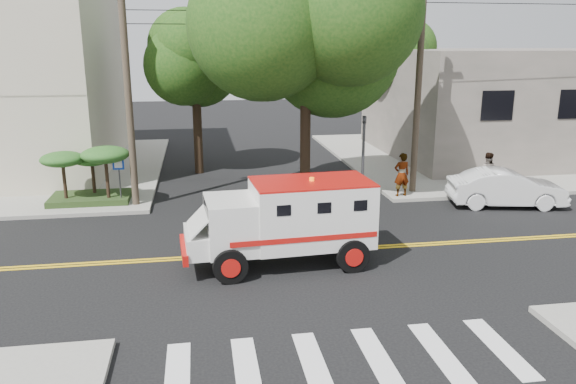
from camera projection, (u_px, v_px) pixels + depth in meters
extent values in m
plane|color=black|center=(297.00, 252.00, 18.03)|extent=(100.00, 100.00, 0.00)
cube|color=gray|center=(483.00, 156.00, 32.98)|extent=(17.00, 17.00, 0.15)
cube|color=#605B52|center=(507.00, 102.00, 32.89)|extent=(14.00, 12.00, 6.00)
cylinder|color=#382D23|center=(128.00, 96.00, 21.74)|extent=(0.28, 0.28, 9.00)
cylinder|color=#382D23|center=(418.00, 92.00, 23.76)|extent=(0.28, 0.28, 9.00)
cylinder|color=black|center=(305.00, 117.00, 23.57)|extent=(0.44, 0.44, 7.00)
sphere|color=#153C10|center=(306.00, 30.00, 22.66)|extent=(5.32, 5.32, 5.32)
sphere|color=#153C10|center=(338.00, 15.00, 21.97)|extent=(4.56, 4.56, 4.56)
cylinder|color=black|center=(197.00, 119.00, 28.30)|extent=(0.44, 0.44, 5.60)
sphere|color=#153C10|center=(195.00, 62.00, 27.58)|extent=(3.92, 3.92, 3.92)
sphere|color=#153C10|center=(212.00, 53.00, 27.06)|extent=(3.36, 3.36, 3.36)
cylinder|color=black|center=(389.00, 103.00, 33.84)|extent=(0.44, 0.44, 5.95)
sphere|color=#153C10|center=(392.00, 53.00, 33.08)|extent=(4.20, 4.20, 4.20)
sphere|color=#153C10|center=(410.00, 45.00, 32.53)|extent=(3.60, 3.60, 3.60)
cylinder|color=#3F3F42|center=(363.00, 159.00, 23.50)|extent=(0.12, 0.12, 3.60)
imported|color=#3F3F42|center=(364.00, 127.00, 23.15)|extent=(0.15, 0.18, 0.90)
cylinder|color=#3F3F42|center=(120.00, 183.00, 22.74)|extent=(0.06, 0.06, 2.00)
cube|color=#0C33A5|center=(118.00, 164.00, 22.47)|extent=(0.45, 0.03, 0.45)
cube|color=#1E3314|center=(91.00, 198.00, 23.29)|extent=(3.20, 2.00, 0.24)
cylinder|color=black|center=(64.00, 180.00, 22.64)|extent=(0.14, 0.14, 1.52)
ellipsoid|color=#18521D|center=(62.00, 159.00, 22.42)|extent=(1.73, 1.73, 0.60)
cylinder|color=black|center=(93.00, 177.00, 23.49)|extent=(0.14, 0.14, 1.36)
ellipsoid|color=#18521D|center=(92.00, 159.00, 23.29)|extent=(1.55, 1.55, 0.54)
cylinder|color=black|center=(107.00, 178.00, 22.69)|extent=(0.14, 0.14, 1.68)
ellipsoid|color=#18521D|center=(105.00, 155.00, 22.45)|extent=(1.91, 1.91, 0.66)
cube|color=silver|center=(311.00, 213.00, 16.82)|extent=(3.62, 2.29, 1.88)
cube|color=silver|center=(231.00, 224.00, 16.34)|extent=(1.56, 2.06, 1.52)
cube|color=black|center=(207.00, 213.00, 16.09)|extent=(0.15, 1.52, 0.63)
cube|color=silver|center=(199.00, 241.00, 16.25)|extent=(0.92, 1.84, 0.63)
cube|color=#B3110D|center=(184.00, 250.00, 16.21)|extent=(0.29, 1.93, 0.31)
cube|color=#B3110D|center=(312.00, 182.00, 16.57)|extent=(3.62, 2.29, 0.05)
cylinder|color=black|center=(230.00, 266.00, 15.59)|extent=(1.00, 0.35, 0.99)
cylinder|color=black|center=(222.00, 242.00, 17.48)|extent=(1.00, 0.35, 0.99)
cylinder|color=black|center=(353.00, 256.00, 16.36)|extent=(1.00, 0.35, 0.99)
cylinder|color=black|center=(332.00, 234.00, 18.25)|extent=(1.00, 0.35, 0.99)
imported|color=silver|center=(506.00, 188.00, 22.91)|extent=(4.83, 2.47, 1.52)
imported|color=gray|center=(402.00, 175.00, 23.85)|extent=(0.71, 0.49, 1.87)
imported|color=gray|center=(487.00, 172.00, 24.46)|extent=(1.08, 1.01, 1.77)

